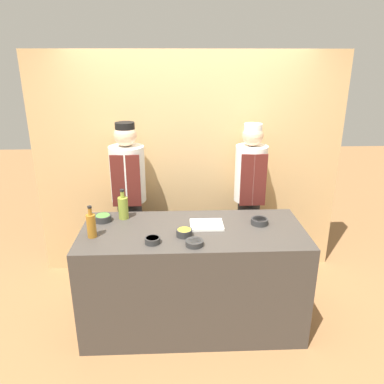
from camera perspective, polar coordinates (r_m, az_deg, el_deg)
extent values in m
plane|color=olive|center=(3.71, 0.11, -18.93)|extent=(14.00, 14.00, 0.00)
cube|color=tan|center=(4.11, -0.54, 4.03)|extent=(3.27, 0.18, 2.40)
cube|color=#3D3833|center=(3.43, 0.12, -12.81)|extent=(1.91, 0.82, 0.94)
cylinder|color=#2D2D2D|center=(2.99, -6.03, -7.34)|extent=(0.12, 0.12, 0.05)
cylinder|color=#703384|center=(2.98, -6.04, -7.05)|extent=(0.10, 0.10, 0.01)
cylinder|color=#2D2D2D|center=(3.34, 10.24, -4.42)|extent=(0.15, 0.15, 0.05)
cylinder|color=silver|center=(3.34, 10.26, -4.13)|extent=(0.12, 0.12, 0.02)
cylinder|color=#2D2D2D|center=(2.94, 0.35, -7.76)|extent=(0.14, 0.14, 0.04)
cylinder|color=orange|center=(2.93, 0.35, -7.50)|extent=(0.12, 0.12, 0.01)
cylinder|color=#2D2D2D|center=(3.08, -1.19, -6.21)|extent=(0.13, 0.13, 0.06)
cylinder|color=yellow|center=(3.07, -1.19, -5.87)|extent=(0.11, 0.11, 0.02)
cylinder|color=#2D2D2D|center=(3.44, -13.40, -3.89)|extent=(0.15, 0.15, 0.06)
cylinder|color=green|center=(3.43, -13.43, -3.59)|extent=(0.12, 0.12, 0.02)
cube|color=white|center=(3.27, 2.23, -5.01)|extent=(0.28, 0.23, 0.02)
cylinder|color=#9E661E|center=(3.14, -15.08, -5.02)|extent=(0.07, 0.07, 0.20)
cylinder|color=#9E661E|center=(3.09, -15.29, -2.88)|extent=(0.03, 0.03, 0.06)
cylinder|color=black|center=(3.08, -15.36, -2.22)|extent=(0.03, 0.03, 0.02)
cylinder|color=olive|center=(3.43, -10.43, -2.42)|extent=(0.09, 0.09, 0.20)
cylinder|color=olive|center=(3.39, -10.57, -0.37)|extent=(0.04, 0.04, 0.06)
cylinder|color=black|center=(3.37, -10.61, 0.25)|extent=(0.04, 0.04, 0.02)
cylinder|color=#28282D|center=(4.10, -9.16, -7.31)|extent=(0.25, 0.25, 0.93)
cylinder|color=silver|center=(3.82, -9.77, 2.74)|extent=(0.35, 0.35, 0.56)
cube|color=#561E19|center=(3.67, -10.06, 1.63)|extent=(0.28, 0.02, 0.52)
sphere|color=beige|center=(3.72, -10.13, 8.54)|extent=(0.22, 0.22, 0.22)
cylinder|color=black|center=(3.71, -10.21, 9.81)|extent=(0.19, 0.19, 0.08)
cylinder|color=#28282D|center=(4.14, 8.37, -7.10)|extent=(0.23, 0.23, 0.92)
cylinder|color=white|center=(3.86, 8.92, 2.79)|extent=(0.32, 0.32, 0.57)
cube|color=#561E19|center=(3.73, 9.34, 1.76)|extent=(0.26, 0.02, 0.53)
sphere|color=beige|center=(3.77, 9.24, 8.50)|extent=(0.21, 0.21, 0.21)
cylinder|color=white|center=(3.75, 9.31, 9.68)|extent=(0.18, 0.18, 0.07)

